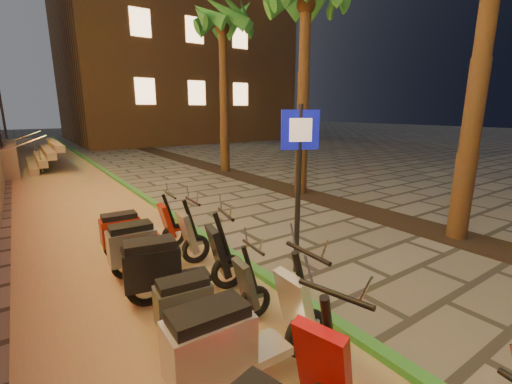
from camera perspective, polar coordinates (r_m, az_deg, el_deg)
ground at (r=4.89m, az=33.43°, el=-22.06°), size 120.00×120.00×0.00m
parking_strip at (r=11.64m, az=-27.29°, el=-1.32°), size 3.40×60.00×0.01m
green_curb at (r=11.94m, az=-19.25°, el=-0.00°), size 0.18×60.00×0.10m
planting_strip at (r=10.12m, az=14.95°, el=-2.25°), size 1.20×40.00×0.02m
apartment_block at (r=37.00m, az=-14.83°, el=28.43°), size 18.00×16.06×25.00m
palm_c at (r=11.57m, az=8.33°, el=28.63°), size 2.97×3.02×6.91m
palm_d at (r=15.58m, az=-5.62°, el=25.51°), size 2.97×3.02×7.16m
pedestrian_sign at (r=5.46m, az=7.17°, el=4.08°), size 0.57×0.28×2.76m
scooter_6 at (r=3.51m, az=-3.26°, el=-23.40°), size 1.84×0.64×1.30m
scooter_7 at (r=4.32m, az=-8.94°, el=-17.54°), size 1.50×0.56×1.05m
scooter_8 at (r=5.06m, az=-13.92°, el=-11.81°), size 1.78×0.78×1.25m
scooter_9 at (r=5.93m, az=-17.45°, el=-8.39°), size 1.71×0.60×1.21m
scooter_10 at (r=6.81m, az=-19.64°, el=-6.09°), size 1.58×0.55×1.11m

